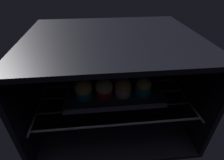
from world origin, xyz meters
TOP-DOWN VIEW (x-y plane):
  - oven_cavity at (0.00, 26.25)cm, footprint 59.00×47.00cm
  - oven_rack at (0.00, 22.00)cm, footprint 54.80×42.00cm
  - baking_tray at (0.00, 22.91)cm, footprint 35.66×28.46cm
  - muffin_row0_col0 at (-10.84, 15.66)cm, footprint 6.23×6.23cm
  - muffin_row0_col1 at (-3.59, 16.04)cm, footprint 6.26×6.26cm
  - muffin_row0_col2 at (3.27, 15.97)cm, footprint 5.90×5.90cm
  - muffin_row0_col3 at (10.65, 15.46)cm, footprint 5.69×5.69cm
  - muffin_row1_col0 at (-10.46, 22.75)cm, footprint 5.81×5.81cm
  - muffin_row1_col1 at (-3.62, 22.71)cm, footprint 5.78×5.78cm
  - muffin_row1_col2 at (3.25, 23.22)cm, footprint 5.71×5.71cm
  - muffin_row1_col3 at (10.66, 22.64)cm, footprint 5.69×5.69cm
  - muffin_row2_col0 at (-11.00, 29.84)cm, footprint 5.69×5.69cm
  - muffin_row2_col1 at (-3.57, 29.85)cm, footprint 6.25×6.25cm
  - muffin_row2_col2 at (3.36, 30.16)cm, footprint 5.69×5.69cm
  - muffin_row2_col3 at (10.50, 29.84)cm, footprint 6.20×6.20cm

SIDE VIEW (x-z plane):
  - oven_rack at x=0.00cm, z-range 13.20..14.00cm
  - baking_tray at x=0.00cm, z-range 13.59..15.79cm
  - oven_cavity at x=0.00cm, z-range -1.50..35.50cm
  - muffin_row2_col0 at x=-11.00cm, z-range 14.89..21.47cm
  - muffin_row1_col3 at x=10.66cm, z-range 14.96..21.85cm
  - muffin_row0_col2 at x=3.27cm, z-range 14.80..22.13cm
  - muffin_row1_col2 at x=3.25cm, z-range 14.95..22.02cm
  - muffin_row2_col2 at x=3.36cm, z-range 14.98..22.02cm
  - muffin_row2_col1 at x=-3.57cm, z-range 14.80..22.26cm
  - muffin_row1_col1 at x=-3.62cm, z-range 14.96..22.15cm
  - muffin_row0_col1 at x=-3.59cm, z-range 14.90..22.24cm
  - muffin_row0_col3 at x=10.65cm, z-range 14.82..22.39cm
  - muffin_row1_col0 at x=-10.46cm, z-range 15.03..22.27cm
  - muffin_row0_col0 at x=-10.84cm, z-range 14.99..22.44cm
  - muffin_row2_col3 at x=10.50cm, z-range 14.99..22.50cm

